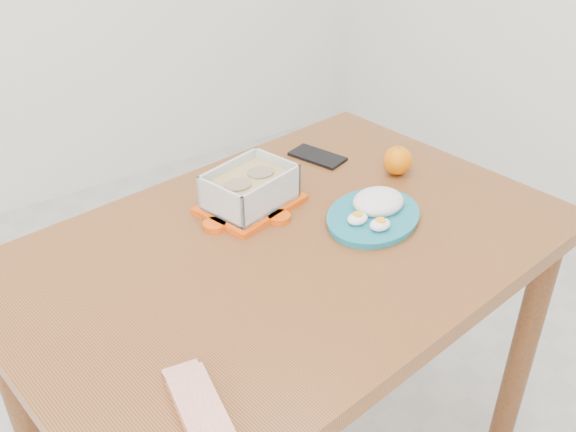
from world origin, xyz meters
TOP-DOWN VIEW (x-y plane):
  - dining_table at (0.18, -0.02)m, footprint 1.20×0.88m
  - food_container at (0.19, 0.14)m, footprint 0.24×0.21m
  - orange_fruit at (0.55, 0.07)m, footprint 0.07×0.07m
  - rice_plate at (0.38, -0.05)m, footprint 0.30×0.30m
  - candy_bar at (-0.18, -0.35)m, footprint 0.10×0.24m
  - smartphone at (0.44, 0.24)m, footprint 0.11×0.15m

SIDE VIEW (x-z plane):
  - dining_table at x=0.18m, z-range 0.27..1.02m
  - smartphone at x=0.44m, z-range 0.75..0.76m
  - candy_bar at x=-0.18m, z-range 0.75..0.77m
  - rice_plate at x=0.38m, z-range 0.74..0.80m
  - orange_fruit at x=0.55m, z-range 0.75..0.82m
  - food_container at x=0.19m, z-range 0.75..0.84m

